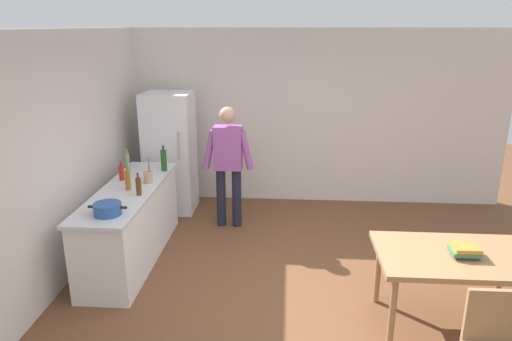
% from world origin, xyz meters
% --- Properties ---
extents(ground_plane, '(14.00, 14.00, 0.00)m').
position_xyz_m(ground_plane, '(0.00, 0.00, 0.00)').
color(ground_plane, brown).
extents(wall_back, '(6.40, 0.12, 2.70)m').
position_xyz_m(wall_back, '(0.00, 3.00, 1.35)').
color(wall_back, silver).
rests_on(wall_back, ground_plane).
extents(wall_left, '(0.12, 5.60, 2.70)m').
position_xyz_m(wall_left, '(-2.60, 0.20, 1.35)').
color(wall_left, silver).
rests_on(wall_left, ground_plane).
extents(kitchen_counter, '(0.64, 2.20, 0.90)m').
position_xyz_m(kitchen_counter, '(-2.00, 0.80, 0.45)').
color(kitchen_counter, white).
rests_on(kitchen_counter, ground_plane).
extents(refrigerator, '(0.70, 0.67, 1.80)m').
position_xyz_m(refrigerator, '(-1.90, 2.40, 0.90)').
color(refrigerator, white).
rests_on(refrigerator, ground_plane).
extents(person, '(0.70, 0.22, 1.70)m').
position_xyz_m(person, '(-0.95, 1.85, 0.98)').
color(person, '#1E1E2D').
rests_on(person, ground_plane).
extents(dining_table, '(1.40, 0.90, 0.75)m').
position_xyz_m(dining_table, '(1.40, -0.30, 0.67)').
color(dining_table, '#9E754C').
rests_on(dining_table, ground_plane).
extents(cooking_pot, '(0.40, 0.28, 0.12)m').
position_xyz_m(cooking_pot, '(-1.94, 0.03, 0.96)').
color(cooking_pot, '#285193').
rests_on(cooking_pot, kitchen_counter).
extents(utensil_jar, '(0.11, 0.11, 0.32)m').
position_xyz_m(utensil_jar, '(-1.82, 1.02, 0.98)').
color(utensil_jar, tan).
rests_on(utensil_jar, kitchen_counter).
extents(bottle_oil_amber, '(0.06, 0.06, 0.28)m').
position_xyz_m(bottle_oil_amber, '(-1.98, 0.77, 1.02)').
color(bottle_oil_amber, '#996619').
rests_on(bottle_oil_amber, kitchen_counter).
extents(bottle_beer_brown, '(0.06, 0.06, 0.26)m').
position_xyz_m(bottle_beer_brown, '(-1.80, 0.61, 1.01)').
color(bottle_beer_brown, '#5B3314').
rests_on(bottle_beer_brown, kitchen_counter).
extents(bottle_sauce_red, '(0.06, 0.06, 0.24)m').
position_xyz_m(bottle_sauce_red, '(-2.18, 1.11, 1.00)').
color(bottle_sauce_red, '#B22319').
rests_on(bottle_sauce_red, kitchen_counter).
extents(bottle_vinegar_tall, '(0.06, 0.06, 0.32)m').
position_xyz_m(bottle_vinegar_tall, '(-2.20, 1.40, 1.04)').
color(bottle_vinegar_tall, gray).
rests_on(bottle_vinegar_tall, kitchen_counter).
extents(bottle_wine_green, '(0.08, 0.08, 0.34)m').
position_xyz_m(bottle_wine_green, '(-1.76, 1.53, 1.05)').
color(bottle_wine_green, '#1E5123').
rests_on(bottle_wine_green, kitchen_counter).
extents(book_stack, '(0.25, 0.20, 0.10)m').
position_xyz_m(book_stack, '(1.47, -0.33, 0.80)').
color(book_stack, '#753D7F').
rests_on(book_stack, dining_table).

